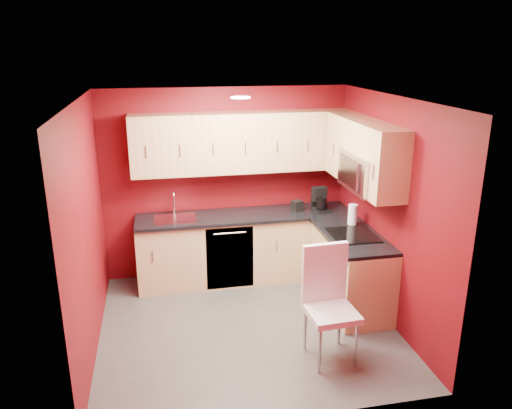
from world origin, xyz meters
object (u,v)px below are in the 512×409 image
object	(u,v)px
microwave	(367,172)
coffee_maker	(321,200)
dining_chair	(331,307)
sink	(175,216)
paper_towel	(353,215)
napkin_holder	(297,206)

from	to	relation	value
microwave	coffee_maker	xyz separation A→B (m)	(-0.20, 0.91, -0.59)
dining_chair	sink	bearing A→B (deg)	122.59
sink	paper_towel	world-z (taller)	sink
coffee_maker	dining_chair	world-z (taller)	coffee_maker
dining_chair	paper_towel	bearing A→B (deg)	58.03
paper_towel	dining_chair	distance (m)	1.53
microwave	dining_chair	xyz separation A→B (m)	(-0.69, -0.94, -1.08)
coffee_maker	napkin_holder	xyz separation A→B (m)	(-0.30, 0.08, -0.09)
microwave	coffee_maker	bearing A→B (deg)	102.11
coffee_maker	paper_towel	distance (m)	0.61
microwave	napkin_holder	world-z (taller)	microwave
microwave	paper_towel	size ratio (longest dim) A/B	2.96
dining_chair	napkin_holder	bearing A→B (deg)	81.12
napkin_holder	coffee_maker	bearing A→B (deg)	-14.57
sink	napkin_holder	xyz separation A→B (m)	(1.59, -0.01, 0.03)
sink	dining_chair	distance (m)	2.43
sink	dining_chair	xyz separation A→B (m)	(1.40, -1.95, -0.37)
microwave	paper_towel	world-z (taller)	microwave
coffee_maker	napkin_holder	world-z (taller)	coffee_maker
microwave	paper_towel	bearing A→B (deg)	88.60
napkin_holder	dining_chair	bearing A→B (deg)	-95.73
coffee_maker	microwave	bearing A→B (deg)	-88.08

